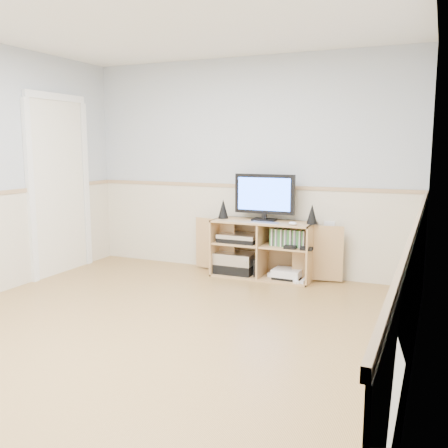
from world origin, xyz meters
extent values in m
cube|color=#AD894D|center=(0.00, 0.00, -0.01)|extent=(4.00, 4.50, 0.02)
cube|color=white|center=(0.00, 0.00, 2.51)|extent=(4.00, 4.50, 0.02)
cube|color=#ADB5BC|center=(2.01, 0.00, 1.25)|extent=(0.02, 4.50, 2.50)
cube|color=#ADB5BC|center=(0.00, 2.26, 1.25)|extent=(4.00, 0.02, 2.50)
cube|color=beige|center=(0.00, 2.24, 0.50)|extent=(4.00, 0.01, 1.00)
cube|color=tan|center=(0.00, 2.23, 1.02)|extent=(4.00, 0.02, 0.04)
cube|color=white|center=(-1.98, 1.30, 1.00)|extent=(0.03, 0.82, 2.00)
cube|color=tan|center=(0.29, 2.01, 0.01)|extent=(1.15, 0.43, 0.02)
cube|color=tan|center=(0.29, 2.01, 0.64)|extent=(1.15, 0.43, 0.02)
cube|color=tan|center=(-0.27, 2.01, 0.33)|extent=(0.02, 0.43, 0.65)
cube|color=tan|center=(0.86, 2.01, 0.33)|extent=(0.02, 0.43, 0.65)
cube|color=tan|center=(0.29, 2.21, 0.33)|extent=(1.15, 0.02, 0.65)
cube|color=tan|center=(0.29, 2.01, 0.33)|extent=(0.02, 0.41, 0.61)
cube|color=tan|center=(0.01, 2.01, 0.38)|extent=(0.54, 0.39, 0.02)
cube|color=tan|center=(0.58, 2.01, 0.38)|extent=(0.54, 0.39, 0.02)
cube|color=tan|center=(-0.33, 2.06, 0.33)|extent=(0.55, 0.11, 0.61)
cube|color=tan|center=(0.91, 2.06, 0.33)|extent=(0.55, 0.11, 0.61)
cube|color=black|center=(0.29, 2.06, 0.66)|extent=(0.26, 0.18, 0.02)
cube|color=black|center=(0.29, 2.06, 0.70)|extent=(0.05, 0.04, 0.06)
cube|color=black|center=(0.29, 2.06, 0.95)|extent=(0.70, 0.05, 0.45)
cube|color=#2F62F9|center=(0.29, 2.03, 0.95)|extent=(0.61, 0.01, 0.37)
cone|color=black|center=(-0.20, 2.03, 0.76)|extent=(0.12, 0.12, 0.22)
cone|color=black|center=(0.85, 2.03, 0.76)|extent=(0.12, 0.12, 0.22)
cube|color=silver|center=(0.37, 1.87, 0.66)|extent=(0.32, 0.14, 0.01)
ellipsoid|color=white|center=(0.68, 1.87, 0.67)|extent=(0.11, 0.09, 0.04)
cube|color=black|center=(-0.03, 2.01, 0.07)|extent=(0.45, 0.34, 0.11)
cube|color=silver|center=(-0.03, 2.01, 0.20)|extent=(0.45, 0.34, 0.13)
cube|color=black|center=(0.01, 2.01, 0.42)|extent=(0.45, 0.31, 0.05)
cube|color=silver|center=(0.01, 2.01, 0.46)|extent=(0.45, 0.31, 0.05)
cube|color=black|center=(0.25, 1.96, 0.12)|extent=(0.04, 0.14, 0.20)
cube|color=white|center=(0.48, 2.04, 0.04)|extent=(0.21, 0.17, 0.05)
cube|color=black|center=(0.60, 1.99, 0.04)|extent=(0.31, 0.25, 0.03)
cube|color=white|center=(0.60, 1.99, 0.09)|extent=(0.32, 0.27, 0.08)
cube|color=white|center=(0.80, 1.91, 0.04)|extent=(0.04, 0.14, 0.03)
cube|color=white|center=(0.78, 2.07, 0.04)|extent=(0.09, 0.15, 0.03)
cube|color=#3F8C3F|center=(0.60, 1.99, 0.48)|extent=(0.39, 0.13, 0.19)
cube|color=white|center=(1.00, 2.23, 0.60)|extent=(0.12, 0.03, 0.12)
camera|label=1|loc=(2.10, -3.27, 1.50)|focal=40.00mm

